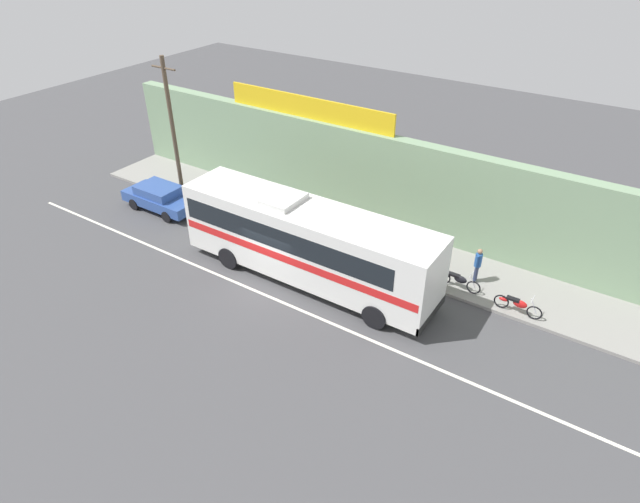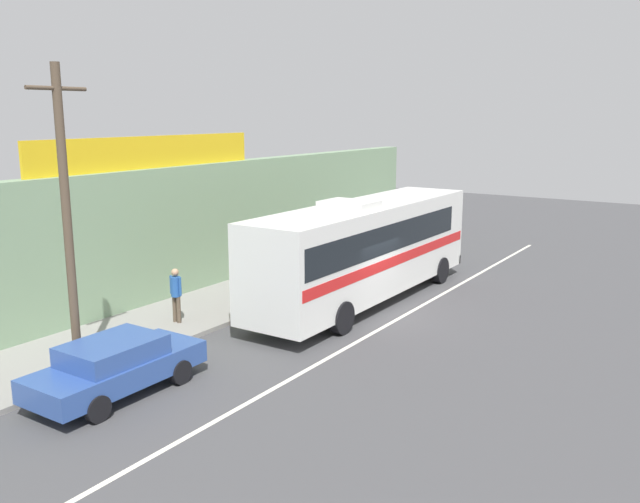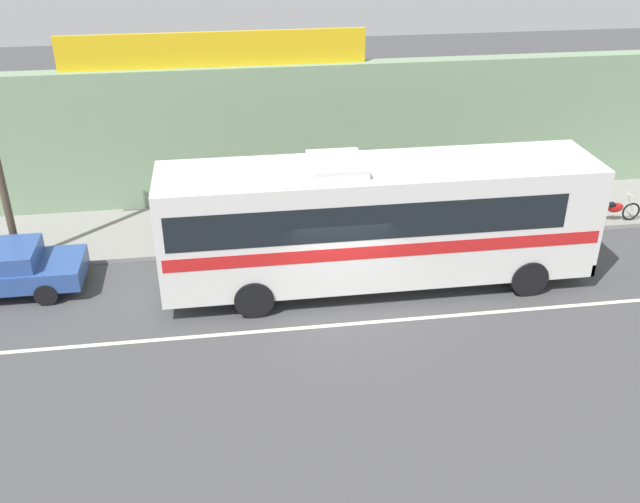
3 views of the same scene
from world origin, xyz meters
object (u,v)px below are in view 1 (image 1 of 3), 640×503
at_px(utility_pole, 173,129).
at_px(motorcycle_orange, 458,280).
at_px(intercity_bus, 306,239).
at_px(pedestrian_far_right, 255,193).
at_px(motorcycle_green, 517,304).
at_px(pedestrian_far_left, 329,221).
at_px(parked_car, 161,197).
at_px(pedestrian_by_curb, 478,263).

bearing_deg(utility_pole, motorcycle_orange, 1.08).
relative_size(intercity_bus, motorcycle_orange, 6.03).
bearing_deg(pedestrian_far_right, motorcycle_green, -4.12).
xyz_separation_m(pedestrian_far_left, pedestrian_far_right, (-4.85, 0.30, 0.07)).
distance_m(intercity_bus, parked_car, 10.38).
xyz_separation_m(intercity_bus, motorcycle_green, (8.53, 2.55, -1.50)).
xyz_separation_m(motorcycle_orange, pedestrian_by_curb, (0.47, 0.90, 0.54)).
distance_m(parked_car, pedestrian_by_curb, 16.87).
bearing_deg(utility_pole, pedestrian_far_right, 13.11).
bearing_deg(utility_pole, motorcycle_green, 0.04).
distance_m(intercity_bus, pedestrian_far_right, 6.80).
relative_size(motorcycle_green, pedestrian_far_right, 1.11).
bearing_deg(intercity_bus, pedestrian_by_curb, 30.29).
relative_size(intercity_bus, pedestrian_far_left, 7.13).
relative_size(motorcycle_green, pedestrian_far_left, 1.17).
distance_m(pedestrian_by_curb, pedestrian_far_right, 12.11).
height_order(motorcycle_green, pedestrian_by_curb, pedestrian_by_curb).
bearing_deg(pedestrian_by_curb, intercity_bus, -149.71).
xyz_separation_m(parked_car, motorcycle_orange, (16.17, 1.83, -0.17)).
distance_m(intercity_bus, pedestrian_far_left, 3.53).
bearing_deg(pedestrian_far_right, pedestrian_by_curb, 0.74).
relative_size(intercity_bus, utility_pole, 1.53).
bearing_deg(parked_car, utility_pole, 87.96).
bearing_deg(parked_car, pedestrian_far_left, 13.60).
bearing_deg(parked_car, intercity_bus, -5.64).
height_order(parked_car, pedestrian_by_curb, pedestrian_by_curb).
bearing_deg(pedestrian_by_curb, parked_car, -170.70).
xyz_separation_m(utility_pole, pedestrian_far_right, (4.47, 1.04, -2.96)).
height_order(intercity_bus, parked_car, intercity_bus).
relative_size(parked_car, pedestrian_far_right, 2.48).
relative_size(motorcycle_green, motorcycle_orange, 0.99).
bearing_deg(pedestrian_far_right, parked_car, -150.43).
height_order(utility_pole, pedestrian_far_left, utility_pole).
bearing_deg(motorcycle_orange, motorcycle_green, -6.31).
distance_m(utility_pole, pedestrian_by_curb, 16.90).
bearing_deg(pedestrian_by_curb, pedestrian_far_left, -176.39).
bearing_deg(pedestrian_by_curb, motorcycle_orange, -117.57).
height_order(intercity_bus, motorcycle_green, intercity_bus).
xyz_separation_m(motorcycle_green, pedestrian_far_right, (-14.25, 1.03, 0.60)).
distance_m(pedestrian_by_curb, pedestrian_far_left, 7.28).
bearing_deg(motorcycle_green, pedestrian_far_right, 175.88).
bearing_deg(motorcycle_green, motorcycle_orange, 173.69).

